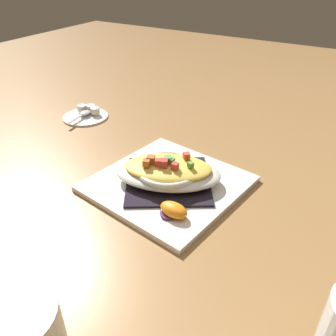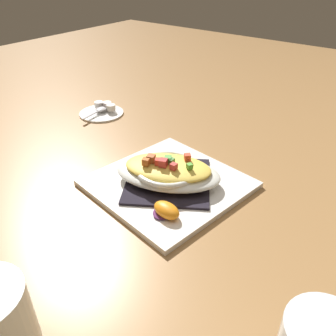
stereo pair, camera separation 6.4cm
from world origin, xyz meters
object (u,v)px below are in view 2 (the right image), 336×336
at_px(orange_garnish, 166,210).
at_px(square_plate, 168,184).
at_px(creamer_cup_0, 111,107).
at_px(spoon, 100,110).
at_px(creamer_saucer, 101,112).
at_px(gratin_dish, 168,171).
at_px(creamer_cup_1, 107,105).
at_px(creamer_cup_2, 99,105).

bearing_deg(orange_garnish, square_plate, 125.91).
xyz_separation_m(square_plate, creamer_cup_0, (-0.33, 0.18, 0.01)).
height_order(spoon, creamer_cup_0, creamer_cup_0).
height_order(square_plate, creamer_saucer, square_plate).
bearing_deg(spoon, gratin_dish, -23.72).
distance_m(orange_garnish, creamer_cup_1, 0.49).
bearing_deg(gratin_dish, spoon, 156.28).
bearing_deg(spoon, square_plate, -23.70).
relative_size(creamer_cup_1, creamer_cup_2, 1.00).
distance_m(spoon, creamer_cup_0, 0.03).
bearing_deg(creamer_cup_1, creamer_cup_0, -18.40).
bearing_deg(spoon, creamer_cup_0, 53.12).
height_order(gratin_dish, spoon, gratin_dish).
relative_size(creamer_cup_0, creamer_cup_2, 1.00).
height_order(creamer_cup_0, creamer_cup_1, same).
bearing_deg(spoon, creamer_saucer, 97.38).
relative_size(creamer_cup_0, creamer_cup_1, 1.00).
bearing_deg(creamer_cup_2, creamer_cup_1, 33.16).
bearing_deg(square_plate, creamer_cup_2, 155.24).
relative_size(gratin_dish, creamer_saucer, 1.89).
relative_size(gratin_dish, creamer_cup_0, 9.46).
height_order(creamer_saucer, creamer_cup_2, creamer_cup_2).
xyz_separation_m(square_plate, creamer_cup_2, (-0.38, 0.17, 0.01)).
bearing_deg(creamer_cup_0, spoon, -126.88).
distance_m(gratin_dish, creamer_cup_2, 0.41).
bearing_deg(creamer_saucer, orange_garnish, -30.19).
bearing_deg(creamer_cup_0, square_plate, -28.17).
bearing_deg(creamer_cup_2, creamer_saucer, -31.06).
distance_m(spoon, creamer_cup_2, 0.03).
relative_size(orange_garnish, creamer_cup_1, 2.25).
bearing_deg(creamer_saucer, square_plate, -24.32).
height_order(orange_garnish, creamer_saucer, orange_garnish).
height_order(creamer_cup_0, creamer_cup_2, same).
bearing_deg(creamer_cup_1, creamer_saucer, -82.62).
xyz_separation_m(creamer_saucer, spoon, (0.00, -0.00, 0.01)).
distance_m(creamer_saucer, creamer_cup_1, 0.03).
relative_size(orange_garnish, creamer_cup_2, 2.25).
height_order(gratin_dish, creamer_cup_0, gratin_dish).
bearing_deg(gratin_dish, creamer_cup_2, 155.22).
xyz_separation_m(gratin_dish, creamer_cup_1, (-0.36, 0.19, -0.02)).
bearing_deg(gratin_dish, orange_garnish, -54.04).
relative_size(square_plate, creamer_cup_2, 10.61).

